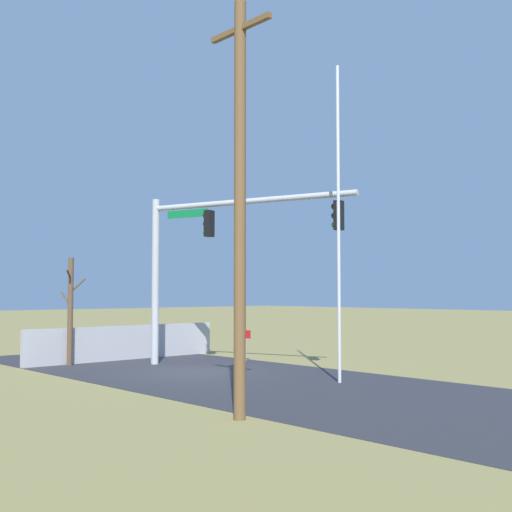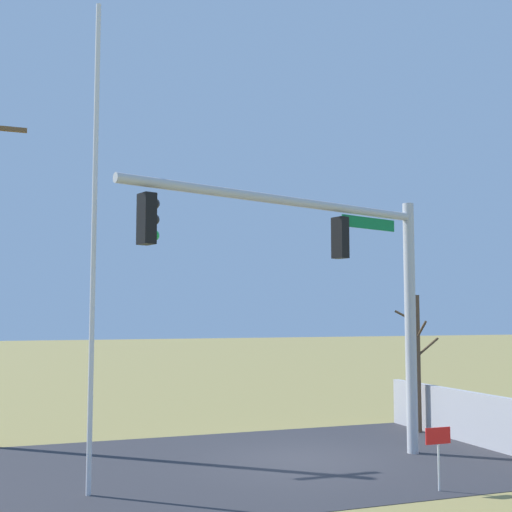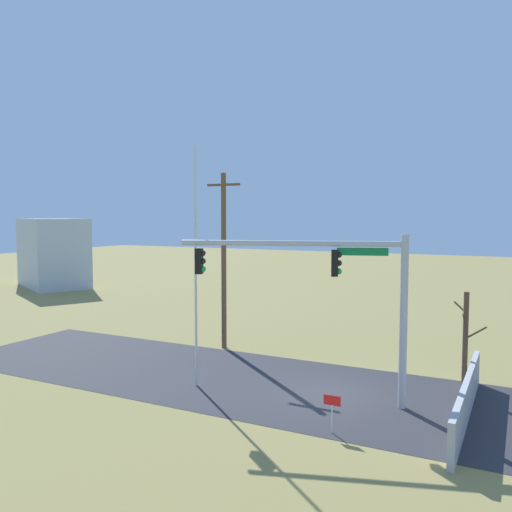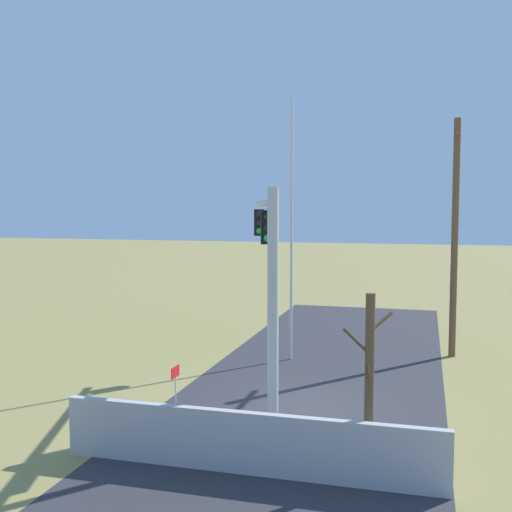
{
  "view_description": "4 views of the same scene",
  "coord_description": "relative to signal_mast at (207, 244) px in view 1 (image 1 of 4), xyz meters",
  "views": [
    {
      "loc": [
        -17.62,
        13.54,
        2.69
      ],
      "look_at": [
        -1.09,
        -1.79,
        3.98
      ],
      "focal_mm": 45.19,
      "sensor_mm": 36.0,
      "label": 1
    },
    {
      "loc": [
        -6.57,
        -14.83,
        3.42
      ],
      "look_at": [
        -1.73,
        -1.55,
        4.66
      ],
      "focal_mm": 47.11,
      "sensor_mm": 36.0,
      "label": 2
    },
    {
      "loc": [
        6.6,
        -19.11,
        6.86
      ],
      "look_at": [
        -2.13,
        -1.98,
        5.42
      ],
      "focal_mm": 37.05,
      "sensor_mm": 36.0,
      "label": 3
    },
    {
      "loc": [
        17.64,
        3.35,
        5.8
      ],
      "look_at": [
        -0.59,
        -1.63,
        4.28
      ],
      "focal_mm": 43.82,
      "sensor_mm": 36.0,
      "label": 4
    }
  ],
  "objects": [
    {
      "name": "open_sign",
      "position": [
        0.7,
        -2.54,
        -3.55
      ],
      "size": [
        0.56,
        0.04,
        1.22
      ],
      "color": "silver",
      "rests_on": "ground_plane"
    },
    {
      "name": "utility_pole",
      "position": [
        -7.9,
        5.36,
        0.26
      ],
      "size": [
        1.9,
        0.26,
        9.09
      ],
      "color": "brown",
      "rests_on": "ground_plane"
    },
    {
      "name": "flagpole",
      "position": [
        -5.74,
        -0.53,
        0.37
      ],
      "size": [
        0.1,
        0.1,
        9.67
      ],
      "primitive_type": "cylinder",
      "color": "silver",
      "rests_on": "ground_plane"
    },
    {
      "name": "retaining_fence",
      "position": [
        4.39,
        0.66,
        -3.78
      ],
      "size": [
        0.2,
        8.54,
        1.37
      ],
      "primitive_type": "cube",
      "color": "#A8A8AD",
      "rests_on": "ground_plane"
    },
    {
      "name": "ground_plane",
      "position": [
        -0.65,
        0.96,
        -4.46
      ],
      "size": [
        160.0,
        160.0,
        0.0
      ],
      "primitive_type": "plane",
      "color": "olive"
    },
    {
      "name": "signal_mast",
      "position": [
        0.0,
        0.0,
        0.0
      ],
      "size": [
        7.91,
        2.7,
        6.25
      ],
      "color": "#B2B5BA",
      "rests_on": "ground_plane"
    },
    {
      "name": "sidewalk_corner",
      "position": [
        3.22,
        0.71,
        -4.46
      ],
      "size": [
        6.0,
        6.0,
        0.01
      ],
      "primitive_type": "cube",
      "color": "#B7B5AD",
      "rests_on": "ground_plane"
    },
    {
      "name": "bare_tree",
      "position": [
        4.07,
        3.23,
        -2.4
      ],
      "size": [
        1.27,
        1.02,
        4.0
      ],
      "color": "brown",
      "rests_on": "ground_plane"
    },
    {
      "name": "road_surface",
      "position": [
        -4.65,
        0.96,
        -4.45
      ],
      "size": [
        28.0,
        8.0,
        0.01
      ],
      "primitive_type": "cube",
      "color": "#2D2D33",
      "rests_on": "ground_plane"
    }
  ]
}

